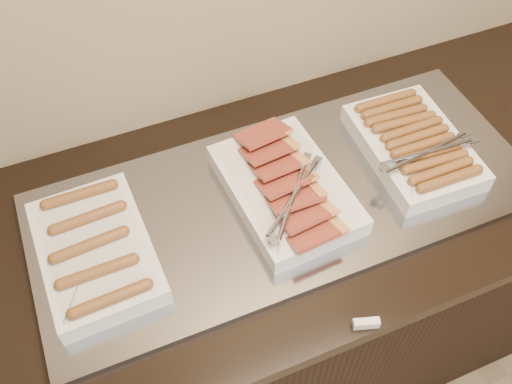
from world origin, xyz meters
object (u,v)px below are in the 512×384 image
(dish_left, at_px, (96,251))
(dish_center, at_px, (286,188))
(dish_right, at_px, (415,145))
(counter, at_px, (272,292))
(warming_tray, at_px, (285,198))

(dish_left, xyz_separation_m, dish_center, (0.45, -0.00, 0.00))
(dish_right, bearing_deg, counter, -178.58)
(counter, relative_size, warming_tray, 1.72)
(counter, bearing_deg, warming_tray, 0.00)
(warming_tray, xyz_separation_m, dish_center, (-0.00, -0.00, 0.04))
(warming_tray, bearing_deg, dish_right, -0.65)
(dish_left, bearing_deg, warming_tray, -1.79)
(dish_left, relative_size, dish_center, 0.88)
(warming_tray, distance_m, dish_center, 0.04)
(warming_tray, xyz_separation_m, dish_left, (-0.45, -0.00, 0.04))
(dish_center, relative_size, dish_right, 1.13)
(dish_left, distance_m, dish_center, 0.45)
(warming_tray, bearing_deg, counter, 180.00)
(dish_right, bearing_deg, warming_tray, -178.62)
(counter, distance_m, dish_right, 0.63)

